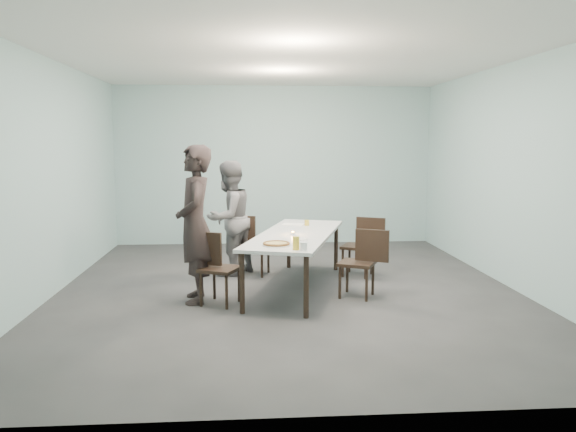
{
  "coord_description": "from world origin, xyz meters",
  "views": [
    {
      "loc": [
        -0.52,
        -7.25,
        1.94
      ],
      "look_at": [
        0.0,
        -0.12,
        1.0
      ],
      "focal_mm": 35.0,
      "sensor_mm": 36.0,
      "label": 1
    }
  ],
  "objects": [
    {
      "name": "pizza",
      "position": [
        -0.19,
        -0.84,
        0.77
      ],
      "size": [
        0.34,
        0.34,
        0.04
      ],
      "color": "white",
      "rests_on": "table"
    },
    {
      "name": "side_plate",
      "position": [
        0.13,
        -0.45,
        0.76
      ],
      "size": [
        0.18,
        0.18,
        0.01
      ],
      "primitive_type": "cylinder",
      "color": "white",
      "rests_on": "table"
    },
    {
      "name": "chair_far_left",
      "position": [
        -0.5,
        0.92,
        0.5
      ],
      "size": [
        0.65,
        0.53,
        0.87
      ],
      "rotation": [
        0.0,
        0.0,
        -0.32
      ],
      "color": "black",
      "rests_on": "ground"
    },
    {
      "name": "water_tumbler",
      "position": [
        0.1,
        -1.16,
        0.8
      ],
      "size": [
        0.08,
        0.08,
        0.09
      ],
      "primitive_type": "cylinder",
      "color": "silver",
      "rests_on": "table"
    },
    {
      "name": "table",
      "position": [
        0.12,
        0.04,
        0.69
      ],
      "size": [
        1.61,
        2.75,
        0.75
      ],
      "rotation": [
        0.0,
        0.0,
        -0.29
      ],
      "color": "white",
      "rests_on": "ground"
    },
    {
      "name": "ground",
      "position": [
        0.0,
        0.0,
        0.0
      ],
      "size": [
        7.0,
        7.0,
        0.0
      ],
      "primitive_type": "plane",
      "color": "#333335",
      "rests_on": "ground"
    },
    {
      "name": "room_shell",
      "position": [
        0.0,
        0.0,
        2.03
      ],
      "size": [
        6.02,
        7.02,
        3.01
      ],
      "color": "#A0C6C9",
      "rests_on": "ground"
    },
    {
      "name": "tealight",
      "position": [
        0.06,
        -0.12,
        0.77
      ],
      "size": [
        0.06,
        0.06,
        0.05
      ],
      "color": "silver",
      "rests_on": "table"
    },
    {
      "name": "chair_far_right",
      "position": [
        1.15,
        0.67,
        0.5
      ],
      "size": [
        0.65,
        0.56,
        0.87
      ],
      "rotation": [
        0.0,
        0.0,
        2.67
      ],
      "color": "black",
      "rests_on": "ground"
    },
    {
      "name": "diner_near",
      "position": [
        -1.15,
        -0.47,
        0.96
      ],
      "size": [
        0.54,
        0.75,
        1.91
      ],
      "primitive_type": "imported",
      "rotation": [
        0.0,
        0.0,
        -1.45
      ],
      "color": "black",
      "rests_on": "ground"
    },
    {
      "name": "chair_near_left",
      "position": [
        -0.93,
        -0.58,
        0.5
      ],
      "size": [
        0.65,
        0.56,
        0.87
      ],
      "rotation": [
        0.0,
        0.0,
        -0.43
      ],
      "color": "black",
      "rests_on": "ground"
    },
    {
      "name": "menu",
      "position": [
        0.14,
        0.83,
        0.75
      ],
      "size": [
        0.35,
        0.3,
        0.01
      ],
      "primitive_type": "cube",
      "rotation": [
        0.0,
        0.0,
        -0.29
      ],
      "color": "silver",
      "rests_on": "table"
    },
    {
      "name": "diner_far",
      "position": [
        -0.79,
        0.94,
        0.84
      ],
      "size": [
        1.01,
        1.03,
        1.68
      ],
      "primitive_type": "imported",
      "rotation": [
        0.0,
        0.0,
        -2.28
      ],
      "color": "slate",
      "rests_on": "ground"
    },
    {
      "name": "amber_tumbler",
      "position": [
        0.33,
        0.72,
        0.79
      ],
      "size": [
        0.07,
        0.07,
        0.08
      ],
      "primitive_type": "cylinder",
      "color": "gold",
      "rests_on": "table"
    },
    {
      "name": "chair_near_right",
      "position": [
        0.92,
        -0.45,
        0.5
      ],
      "size": [
        0.65,
        0.56,
        0.87
      ],
      "rotation": [
        0.0,
        0.0,
        2.69
      ],
      "color": "black",
      "rests_on": "ground"
    },
    {
      "name": "beer_glass",
      "position": [
        0.02,
        -1.12,
        0.82
      ],
      "size": [
        0.08,
        0.08,
        0.15
      ],
      "primitive_type": "cylinder",
      "color": "gold",
      "rests_on": "table"
    }
  ]
}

